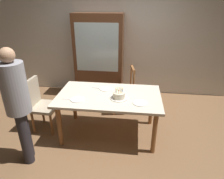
% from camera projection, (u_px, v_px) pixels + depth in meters
% --- Properties ---
extents(ground, '(6.40, 6.40, 0.00)m').
position_uv_depth(ground, '(109.00, 133.00, 3.49)').
color(ground, brown).
extents(back_wall, '(6.40, 0.10, 2.60)m').
position_uv_depth(back_wall, '(120.00, 39.00, 4.61)').
color(back_wall, beige).
rests_on(back_wall, ground).
extents(dining_table, '(1.66, 0.98, 0.75)m').
position_uv_depth(dining_table, '(109.00, 100.00, 3.21)').
color(dining_table, beige).
rests_on(dining_table, ground).
extents(birthday_cake, '(0.28, 0.28, 0.17)m').
position_uv_depth(birthday_cake, '(119.00, 96.00, 3.05)').
color(birthday_cake, silver).
rests_on(birthday_cake, dining_table).
extents(plate_near_celebrant, '(0.22, 0.22, 0.01)m').
position_uv_depth(plate_near_celebrant, '(78.00, 99.00, 3.02)').
color(plate_near_celebrant, white).
rests_on(plate_near_celebrant, dining_table).
extents(plate_far_side, '(0.22, 0.22, 0.01)m').
position_uv_depth(plate_far_side, '(106.00, 89.00, 3.38)').
color(plate_far_side, white).
rests_on(plate_far_side, dining_table).
extents(plate_near_guest, '(0.22, 0.22, 0.01)m').
position_uv_depth(plate_near_guest, '(140.00, 103.00, 2.92)').
color(plate_near_guest, white).
rests_on(plate_near_guest, dining_table).
extents(fork_near_celebrant, '(0.18, 0.02, 0.01)m').
position_uv_depth(fork_near_celebrant, '(67.00, 99.00, 3.04)').
color(fork_near_celebrant, silver).
rests_on(fork_near_celebrant, dining_table).
extents(fork_far_side, '(0.18, 0.05, 0.01)m').
position_uv_depth(fork_far_side, '(97.00, 88.00, 3.41)').
color(fork_far_side, silver).
rests_on(fork_far_side, dining_table).
extents(chair_spindle_back, '(0.51, 0.51, 0.95)m').
position_uv_depth(chair_spindle_back, '(124.00, 91.00, 4.01)').
color(chair_spindle_back, brown).
rests_on(chair_spindle_back, ground).
extents(chair_upholstered, '(0.47, 0.46, 0.95)m').
position_uv_depth(chair_upholstered, '(40.00, 102.00, 3.41)').
color(chair_upholstered, tan).
rests_on(chair_upholstered, ground).
extents(person_celebrant, '(0.32, 0.32, 1.66)m').
position_uv_depth(person_celebrant, '(18.00, 102.00, 2.54)').
color(person_celebrant, '#262328').
rests_on(person_celebrant, ground).
extents(china_cabinet, '(1.10, 0.45, 1.90)m').
position_uv_depth(china_cabinet, '(99.00, 56.00, 4.54)').
color(china_cabinet, '#56331E').
rests_on(china_cabinet, ground).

